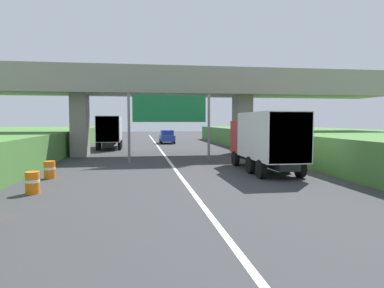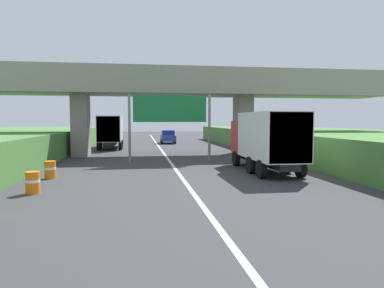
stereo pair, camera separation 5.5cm
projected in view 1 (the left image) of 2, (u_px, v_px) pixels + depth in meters
lane_centre_stripe at (172, 165)px, 23.20m from camera, size 0.20×96.53×0.01m
overpass_bridge at (164, 91)px, 29.80m from camera, size 40.00×4.80×7.37m
overhead_highway_sign at (170, 113)px, 24.55m from camera, size 5.88×0.18×4.87m
truck_silver at (110, 130)px, 36.87m from camera, size 2.44×7.30×3.44m
truck_red at (265, 139)px, 20.05m from camera, size 2.44×7.30×3.44m
car_blue at (167, 137)px, 45.20m from camera, size 1.86×4.10×1.72m
construction_barrel_3 at (32, 183)px, 14.05m from camera, size 0.57×0.57×0.90m
construction_barrel_4 at (50, 170)px, 17.74m from camera, size 0.57×0.57×0.90m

